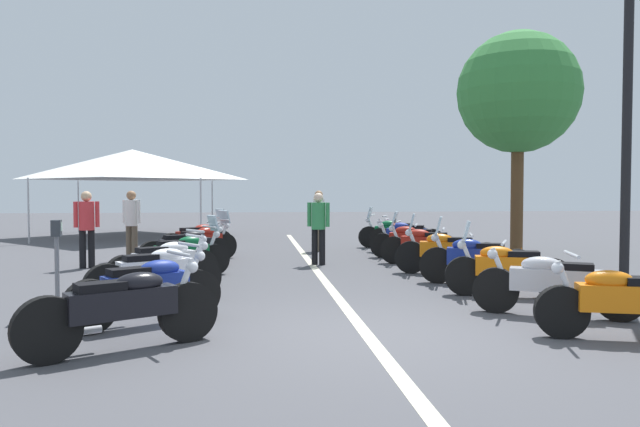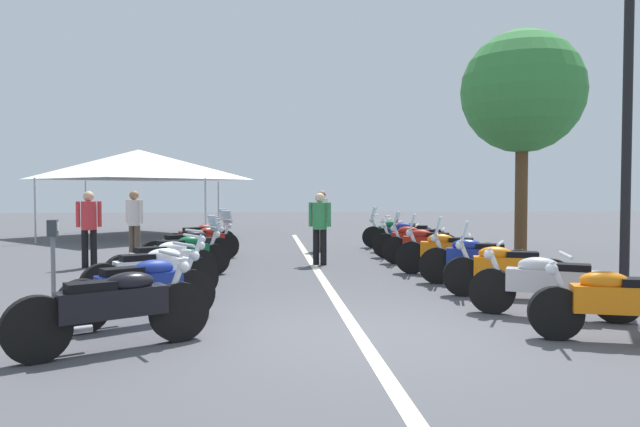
{
  "view_description": "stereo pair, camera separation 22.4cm",
  "coord_description": "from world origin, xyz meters",
  "px_view_note": "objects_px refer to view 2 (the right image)",
  "views": [
    {
      "loc": [
        -6.75,
        1.31,
        1.68
      ],
      "look_at": [
        4.96,
        0.0,
        1.23
      ],
      "focal_mm": 33.3,
      "sensor_mm": 36.0,
      "label": 1
    },
    {
      "loc": [
        -6.75,
        1.08,
        1.68
      ],
      "look_at": [
        4.96,
        0.0,
        1.23
      ],
      "focal_mm": 33.3,
      "sensor_mm": 36.0,
      "label": 2
    }
  ],
  "objects_px": {
    "motorcycle_right_row_5": "(427,245)",
    "event_tent": "(138,165)",
    "motorcycle_left_row_4": "(184,254)",
    "roadside_tree_0": "(523,93)",
    "motorcycle_left_row_7": "(202,237)",
    "parking_meter": "(53,249)",
    "bystander_2": "(89,223)",
    "bystander_1": "(320,223)",
    "bystander_3": "(322,216)",
    "motorcycle_left_row_1": "(141,289)",
    "motorcycle_right_row_6": "(415,241)",
    "street_lamp_twin_globe": "(628,68)",
    "motorcycle_right_row_3": "(475,259)",
    "motorcycle_right_row_4": "(448,251)",
    "motorcycle_right_row_0": "(619,303)",
    "bystander_0": "(134,219)",
    "motorcycle_left_row_0": "(114,307)",
    "motorcycle_left_row_2": "(154,272)",
    "motorcycle_right_row_8": "(398,232)",
    "motorcycle_left_row_6": "(203,242)",
    "traffic_cone_1": "(522,265)",
    "motorcycle_right_row_2": "(505,268)",
    "motorcycle_right_row_7": "(409,236)",
    "motorcycle_left_row_5": "(188,247)",
    "motorcycle_right_row_1": "(551,284)"
  },
  "relations": [
    {
      "from": "motorcycle_right_row_5",
      "to": "event_tent",
      "type": "height_order",
      "value": "event_tent"
    },
    {
      "from": "motorcycle_left_row_4",
      "to": "roadside_tree_0",
      "type": "bearing_deg",
      "value": -6.86
    },
    {
      "from": "motorcycle_left_row_7",
      "to": "parking_meter",
      "type": "distance_m",
      "value": 7.64
    },
    {
      "from": "bystander_2",
      "to": "bystander_1",
      "type": "bearing_deg",
      "value": 73.38
    },
    {
      "from": "bystander_3",
      "to": "bystander_2",
      "type": "bearing_deg",
      "value": 16.68
    },
    {
      "from": "motorcycle_left_row_1",
      "to": "parking_meter",
      "type": "distance_m",
      "value": 1.6
    },
    {
      "from": "bystander_2",
      "to": "motorcycle_right_row_6",
      "type": "bearing_deg",
      "value": 80.99
    },
    {
      "from": "bystander_2",
      "to": "bystander_3",
      "type": "xyz_separation_m",
      "value": [
        3.06,
        -5.41,
        0.01
      ]
    },
    {
      "from": "bystander_1",
      "to": "street_lamp_twin_globe",
      "type": "bearing_deg",
      "value": 63.89
    },
    {
      "from": "motorcycle_right_row_3",
      "to": "bystander_2",
      "type": "distance_m",
      "value": 8.2
    },
    {
      "from": "motorcycle_right_row_4",
      "to": "parking_meter",
      "type": "xyz_separation_m",
      "value": [
        -3.22,
        6.51,
        0.42
      ]
    },
    {
      "from": "motorcycle_left_row_1",
      "to": "motorcycle_right_row_6",
      "type": "height_order",
      "value": "motorcycle_left_row_1"
    },
    {
      "from": "motorcycle_right_row_0",
      "to": "motorcycle_left_row_1",
      "type": "bearing_deg",
      "value": 2.26
    },
    {
      "from": "event_tent",
      "to": "bystander_0",
      "type": "bearing_deg",
      "value": -169.08
    },
    {
      "from": "motorcycle_right_row_0",
      "to": "motorcycle_right_row_5",
      "type": "bearing_deg",
      "value": -71.68
    },
    {
      "from": "street_lamp_twin_globe",
      "to": "bystander_3",
      "type": "height_order",
      "value": "street_lamp_twin_globe"
    },
    {
      "from": "motorcycle_right_row_6",
      "to": "bystander_2",
      "type": "distance_m",
      "value": 7.61
    },
    {
      "from": "motorcycle_left_row_0",
      "to": "parking_meter",
      "type": "relative_size",
      "value": 1.48
    },
    {
      "from": "motorcycle_left_row_2",
      "to": "motorcycle_right_row_4",
      "type": "bearing_deg",
      "value": -3.51
    },
    {
      "from": "motorcycle_right_row_8",
      "to": "bystander_2",
      "type": "relative_size",
      "value": 1.23
    },
    {
      "from": "motorcycle_left_row_6",
      "to": "motorcycle_right_row_4",
      "type": "bearing_deg",
      "value": -68.27
    },
    {
      "from": "motorcycle_left_row_4",
      "to": "parking_meter",
      "type": "height_order",
      "value": "parking_meter"
    },
    {
      "from": "motorcycle_left_row_2",
      "to": "street_lamp_twin_globe",
      "type": "distance_m",
      "value": 7.7
    },
    {
      "from": "bystander_0",
      "to": "roadside_tree_0",
      "type": "height_order",
      "value": "roadside_tree_0"
    },
    {
      "from": "street_lamp_twin_globe",
      "to": "motorcycle_left_row_6",
      "type": "bearing_deg",
      "value": 48.74
    },
    {
      "from": "street_lamp_twin_globe",
      "to": "motorcycle_right_row_4",
      "type": "bearing_deg",
      "value": 29.01
    },
    {
      "from": "motorcycle_left_row_6",
      "to": "roadside_tree_0",
      "type": "xyz_separation_m",
      "value": [
        0.42,
        -8.11,
        3.76
      ]
    },
    {
      "from": "traffic_cone_1",
      "to": "bystander_1",
      "type": "relative_size",
      "value": 0.38
    },
    {
      "from": "motorcycle_left_row_7",
      "to": "motorcycle_right_row_5",
      "type": "bearing_deg",
      "value": -64.54
    },
    {
      "from": "bystander_3",
      "to": "motorcycle_left_row_4",
      "type": "bearing_deg",
      "value": 43.4
    },
    {
      "from": "motorcycle_left_row_1",
      "to": "motorcycle_right_row_2",
      "type": "height_order",
      "value": "motorcycle_right_row_2"
    },
    {
      "from": "motorcycle_right_row_6",
      "to": "motorcycle_right_row_7",
      "type": "relative_size",
      "value": 1.05
    },
    {
      "from": "motorcycle_right_row_0",
      "to": "street_lamp_twin_globe",
      "type": "relative_size",
      "value": 0.37
    },
    {
      "from": "motorcycle_right_row_0",
      "to": "motorcycle_right_row_8",
      "type": "height_order",
      "value": "motorcycle_right_row_8"
    },
    {
      "from": "motorcycle_left_row_5",
      "to": "motorcycle_right_row_3",
      "type": "xyz_separation_m",
      "value": [
        -2.83,
        -5.4,
        0.02
      ]
    },
    {
      "from": "motorcycle_left_row_4",
      "to": "motorcycle_left_row_6",
      "type": "bearing_deg",
      "value": 59.99
    },
    {
      "from": "motorcycle_left_row_6",
      "to": "motorcycle_right_row_5",
      "type": "distance_m",
      "value": 5.3
    },
    {
      "from": "motorcycle_left_row_6",
      "to": "motorcycle_right_row_3",
      "type": "xyz_separation_m",
      "value": [
        -4.21,
        -5.22,
        0.01
      ]
    },
    {
      "from": "traffic_cone_1",
      "to": "bystander_3",
      "type": "bearing_deg",
      "value": 29.95
    },
    {
      "from": "bystander_0",
      "to": "motorcycle_right_row_8",
      "type": "bearing_deg",
      "value": 138.55
    },
    {
      "from": "bystander_0",
      "to": "roadside_tree_0",
      "type": "distance_m",
      "value": 10.32
    },
    {
      "from": "motorcycle_left_row_6",
      "to": "bystander_0",
      "type": "relative_size",
      "value": 1.02
    },
    {
      "from": "motorcycle_right_row_3",
      "to": "bystander_3",
      "type": "height_order",
      "value": "bystander_3"
    },
    {
      "from": "motorcycle_left_row_5",
      "to": "bystander_2",
      "type": "xyz_separation_m",
      "value": [
        0.29,
        2.17,
        0.53
      ]
    },
    {
      "from": "motorcycle_right_row_0",
      "to": "motorcycle_right_row_2",
      "type": "relative_size",
      "value": 1.0
    },
    {
      "from": "motorcycle_left_row_1",
      "to": "motorcycle_right_row_1",
      "type": "distance_m",
      "value": 5.3
    },
    {
      "from": "event_tent",
      "to": "motorcycle_right_row_0",
      "type": "bearing_deg",
      "value": -152.22
    },
    {
      "from": "motorcycle_right_row_4",
      "to": "motorcycle_left_row_6",
      "type": "bearing_deg",
      "value": -11.05
    },
    {
      "from": "event_tent",
      "to": "motorcycle_right_row_7",
      "type": "bearing_deg",
      "value": -128.55
    },
    {
      "from": "motorcycle_left_row_4",
      "to": "bystander_1",
      "type": "distance_m",
      "value": 3.31
    }
  ]
}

